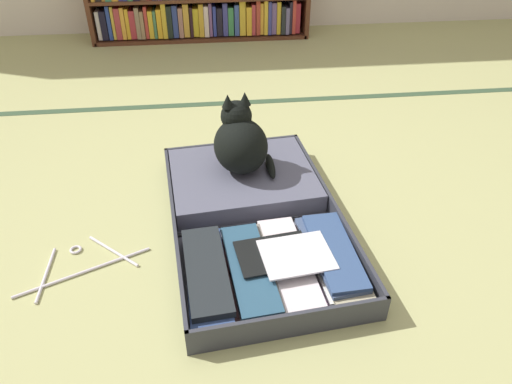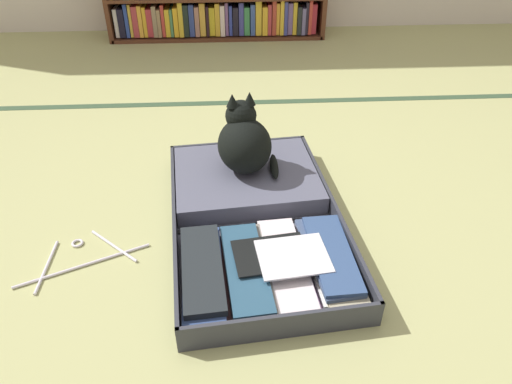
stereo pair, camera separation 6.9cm
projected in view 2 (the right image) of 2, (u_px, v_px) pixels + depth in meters
ground_plane at (260, 237)px, 1.68m from camera, size 10.00×10.00×0.00m
tatami_border at (247, 102)px, 2.56m from camera, size 4.80×0.05×0.00m
open_suitcase at (253, 211)px, 1.73m from camera, size 0.67×1.01×0.09m
black_cat at (244, 142)px, 1.81m from camera, size 0.25×0.27×0.30m
clothes_hanger at (82, 258)px, 1.59m from camera, size 0.41×0.29×0.01m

